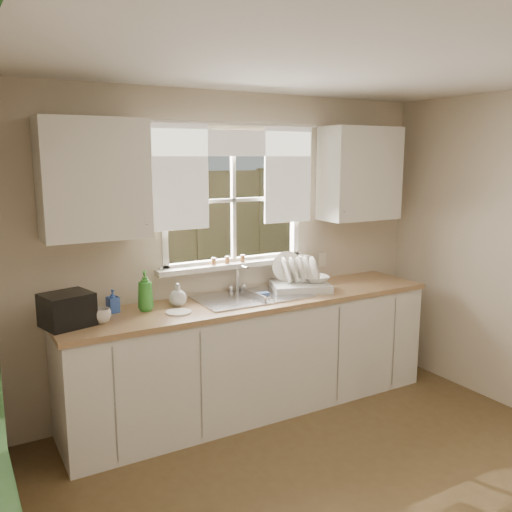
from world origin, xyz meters
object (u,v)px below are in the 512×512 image
soap_bottle_a (145,291)px  black_appliance (67,310)px  cup (102,316)px  dish_rack (300,281)px

soap_bottle_a → black_appliance: 0.57m
soap_bottle_a → cup: bearing=-137.9°
cup → black_appliance: black_appliance is taller
dish_rack → cup: bearing=-177.0°
soap_bottle_a → dish_rack: bearing=17.8°
dish_rack → cup: (-1.65, -0.09, -0.03)m
cup → black_appliance: size_ratio=0.41×
dish_rack → black_appliance: dish_rack is taller
soap_bottle_a → cup: size_ratio=2.36×
cup → black_appliance: (-0.21, 0.04, 0.06)m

